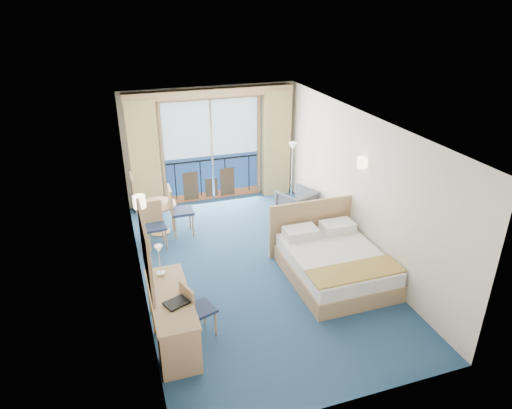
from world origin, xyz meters
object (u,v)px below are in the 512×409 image
Objects in this scene: nightstand at (328,224)px; table_chair_a at (177,208)px; round_table at (158,211)px; bed at (333,262)px; desk at (177,335)px; desk_chair at (195,307)px; table_chair_b at (154,222)px; floor_lamp at (292,158)px; armchair at (296,204)px.

nightstand is 0.56× the size of table_chair_a.
bed is at bearing -44.15° from round_table.
desk is at bearing -158.32° from bed.
desk_chair is 1.00× the size of table_chair_b.
desk_chair is (-3.04, -3.79, -0.65)m from floor_lamp.
desk reaches higher than armchair.
armchair reaches higher than nightstand.
floor_lamp is 1.69× the size of table_chair_b.
desk_chair reaches higher than desk.
table_chair_a is at bearing -167.85° from floor_lamp.
round_table is 0.70× the size of table_chair_a.
armchair is at bearing -90.48° from table_chair_a.
table_chair_b is (-3.37, 0.79, 0.22)m from nightstand.
nightstand is at bearing 35.61° from desk.
floor_lamp is 5.42m from desk.
floor_lamp is at bearing -124.95° from armchair.
floor_lamp is 0.95× the size of desk.
bed reaches higher than desk.
floor_lamp is 3.45m from table_chair_b.
table_chair_b is (-0.50, -0.31, -0.08)m from table_chair_a.
armchair is 4.27m from desk_chair.
round_table is at bearing 135.85° from bed.
floor_lamp is 4.90m from desk_chair.
desk is at bearing -96.32° from table_chair_b.
table_chair_b is (0.10, 3.28, 0.10)m from desk.
bed reaches higher than armchair.
desk_chair is 0.87× the size of table_chair_a.
bed is at bearing -91.85° from desk_chair.
armchair is 0.80× the size of desk_chair.
bed is 2.23× the size of table_chair_b.
table_chair_b is at bearing -106.02° from round_table.
nightstand is at bearing -21.53° from round_table.
floor_lamp is at bearing 10.98° from table_chair_b.
table_chair_a is (-2.76, -0.59, -0.57)m from floor_lamp.
armchair is (-0.25, 1.04, 0.04)m from nightstand.
armchair is at bearing 82.76° from bed.
table_chair_a is at bearing 80.43° from desk.
armchair is 0.47× the size of floor_lamp.
nightstand is 3.47m from table_chair_b.
table_chair_b is (-3.26, -0.91, -0.65)m from floor_lamp.
desk_chair is at bearing -90.20° from table_chair_b.
armchair is at bearing -0.09° from table_chair_b.
desk_chair is 2.89m from table_chair_b.
table_chair_a is at bearing -23.34° from desk_chair.
desk is (-3.36, -4.18, -0.74)m from floor_lamp.
table_chair_b is at bearing 122.89° from table_chair_a.
bed is at bearing 60.06° from armchair.
nightstand is 0.80× the size of round_table.
floor_lamp is (-0.11, 1.70, 0.86)m from nightstand.
table_chair_b is at bearing -18.24° from armchair.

